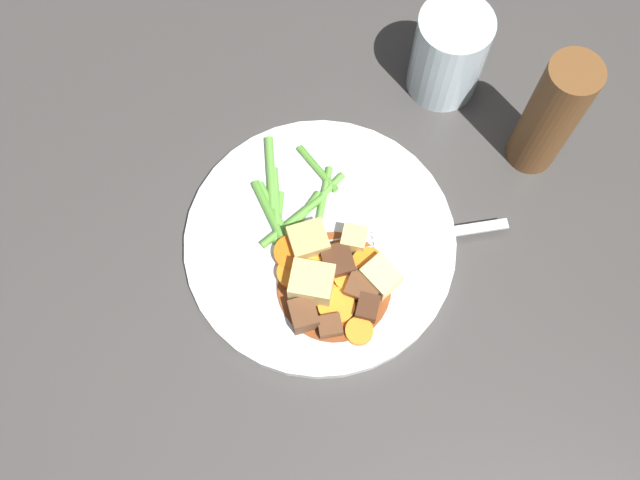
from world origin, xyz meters
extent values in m
plane|color=#423F3D|center=(0.00, 0.00, 0.00)|extent=(3.00, 3.00, 0.00)
cylinder|color=white|center=(0.00, 0.00, 0.01)|extent=(0.26, 0.26, 0.01)
cylinder|color=brown|center=(0.05, -0.01, 0.01)|extent=(0.11, 0.11, 0.00)
cylinder|color=orange|center=(0.05, 0.02, 0.02)|extent=(0.04, 0.04, 0.01)
cylinder|color=orange|center=(0.05, -0.03, 0.02)|extent=(0.03, 0.03, 0.01)
cylinder|color=orange|center=(0.05, 0.00, 0.02)|extent=(0.03, 0.03, 0.01)
cylinder|color=orange|center=(0.02, -0.04, 0.02)|extent=(0.04, 0.04, 0.01)
cylinder|color=orange|center=(0.00, -0.03, 0.02)|extent=(0.04, 0.04, 0.01)
cylinder|color=orange|center=(0.07, -0.02, 0.02)|extent=(0.05, 0.05, 0.01)
cylinder|color=orange|center=(0.10, -0.02, 0.02)|extent=(0.03, 0.03, 0.01)
cylinder|color=orange|center=(0.02, -0.03, 0.02)|extent=(0.04, 0.04, 0.01)
cube|color=#EAD68C|center=(0.07, 0.03, 0.03)|extent=(0.04, 0.03, 0.03)
cube|color=#E5CC7A|center=(0.04, -0.03, 0.03)|extent=(0.05, 0.05, 0.04)
cube|color=#DBBC6B|center=(0.00, -0.01, 0.03)|extent=(0.04, 0.04, 0.03)
cube|color=#E5CC7A|center=(0.02, 0.03, 0.02)|extent=(0.03, 0.03, 0.02)
cube|color=brown|center=(0.06, 0.01, 0.02)|extent=(0.04, 0.04, 0.02)
cube|color=#4C2B19|center=(0.03, 0.00, 0.02)|extent=(0.04, 0.04, 0.02)
cube|color=brown|center=(0.06, -0.05, 0.03)|extent=(0.03, 0.03, 0.03)
cube|color=brown|center=(0.08, -0.04, 0.02)|extent=(0.03, 0.03, 0.02)
cube|color=#4C2B19|center=(0.08, 0.00, 0.02)|extent=(0.03, 0.03, 0.02)
cylinder|color=#66AD42|center=(-0.04, 0.03, 0.02)|extent=(0.05, 0.05, 0.01)
cylinder|color=#66AD42|center=(-0.08, -0.01, 0.02)|extent=(0.08, 0.04, 0.01)
cylinder|color=#599E38|center=(-0.03, 0.00, 0.02)|extent=(0.03, 0.05, 0.01)
cylinder|color=#66AD42|center=(-0.04, -0.02, 0.02)|extent=(0.08, 0.01, 0.01)
cylinder|color=#66AD42|center=(-0.06, -0.01, 0.02)|extent=(0.06, 0.04, 0.01)
cylinder|color=#599E38|center=(-0.05, -0.03, 0.02)|extent=(0.07, 0.02, 0.01)
cylinder|color=#66AD42|center=(-0.04, -0.02, 0.02)|extent=(0.05, 0.04, 0.01)
cylinder|color=#599E38|center=(-0.03, -0.01, 0.02)|extent=(0.02, 0.08, 0.01)
cylinder|color=#599E38|center=(-0.06, 0.04, 0.02)|extent=(0.06, 0.01, 0.01)
cylinder|color=#66AD42|center=(-0.04, 0.03, 0.02)|extent=(0.02, 0.06, 0.01)
cube|color=silver|center=(0.06, 0.11, 0.01)|extent=(0.05, 0.11, 0.00)
cube|color=silver|center=(0.03, 0.05, 0.01)|extent=(0.03, 0.03, 0.00)
cylinder|color=silver|center=(0.01, 0.03, 0.01)|extent=(0.02, 0.04, 0.00)
cylinder|color=silver|center=(0.02, 0.02, 0.01)|extent=(0.02, 0.04, 0.00)
cylinder|color=silver|center=(0.03, 0.02, 0.01)|extent=(0.02, 0.04, 0.00)
cylinder|color=silver|center=(0.03, 0.02, 0.01)|extent=(0.02, 0.04, 0.00)
cylinder|color=silver|center=(-0.09, 0.21, 0.05)|extent=(0.07, 0.07, 0.10)
cylinder|color=brown|center=(0.03, 0.24, 0.07)|extent=(0.05, 0.05, 0.15)
camera|label=1|loc=(0.21, -0.13, 0.67)|focal=40.40mm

